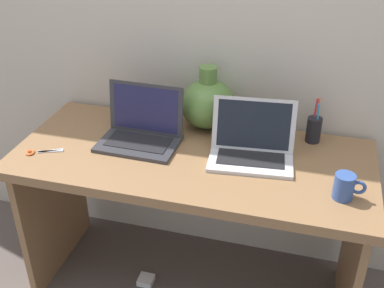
% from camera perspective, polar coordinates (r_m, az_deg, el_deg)
% --- Properties ---
extents(ground_plane, '(6.00, 6.00, 0.00)m').
position_cam_1_polar(ground_plane, '(2.36, 0.00, -16.42)').
color(ground_plane, '#564C47').
extents(back_wall, '(4.40, 0.04, 2.40)m').
position_cam_1_polar(back_wall, '(2.02, 2.75, 15.53)').
color(back_wall, beige).
rests_on(back_wall, ground).
extents(desk, '(1.42, 0.63, 0.72)m').
position_cam_1_polar(desk, '(1.98, 0.00, -5.17)').
color(desk, olive).
rests_on(desk, ground).
extents(laptop_left, '(0.33, 0.23, 0.23)m').
position_cam_1_polar(laptop_left, '(1.98, -5.99, 2.04)').
color(laptop_left, '#333338').
rests_on(laptop_left, desk).
extents(laptop_right, '(0.34, 0.25, 0.22)m').
position_cam_1_polar(laptop_right, '(1.87, 7.19, 0.11)').
color(laptop_right, silver).
rests_on(laptop_right, desk).
extents(green_vase, '(0.23, 0.23, 0.28)m').
position_cam_1_polar(green_vase, '(2.06, 1.87, 4.92)').
color(green_vase, '#5B843D').
rests_on(green_vase, desk).
extents(coffee_mug, '(0.11, 0.07, 0.09)m').
position_cam_1_polar(coffee_mug, '(1.72, 17.77, -4.86)').
color(coffee_mug, '#335199').
rests_on(coffee_mug, desk).
extents(pen_cup, '(0.06, 0.06, 0.19)m').
position_cam_1_polar(pen_cup, '(2.03, 14.33, 1.76)').
color(pen_cup, black).
rests_on(pen_cup, desk).
extents(scissors, '(0.14, 0.09, 0.01)m').
position_cam_1_polar(scissors, '(2.01, -17.96, -0.91)').
color(scissors, '#B7B7BC').
rests_on(scissors, desk).
extents(power_brick, '(0.07, 0.07, 0.03)m').
position_cam_1_polar(power_brick, '(2.37, -5.52, -15.85)').
color(power_brick, white).
rests_on(power_brick, ground).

